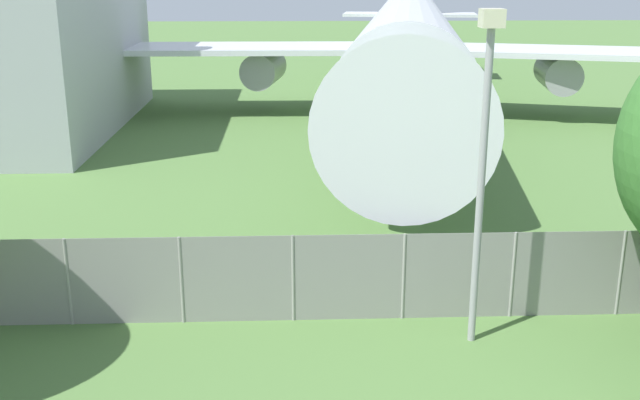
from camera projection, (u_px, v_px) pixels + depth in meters
The scene contains 3 objects.
perimeter_fence at pixel (403, 277), 17.22m from camera, with size 56.07×0.07×2.09m.
airplane at pixel (408, 42), 39.36m from camera, with size 38.48×47.64×13.10m.
light_mast at pixel (484, 145), 15.22m from camera, with size 0.44×0.44×7.09m.
Camera 1 is at (-2.59, -5.70, 7.78)m, focal length 42.00 mm.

